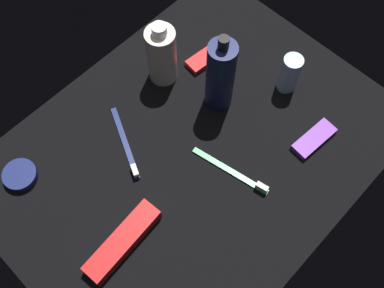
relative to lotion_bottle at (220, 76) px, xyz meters
The scene contains 10 objects.
ground_plane 17.22cm from the lotion_bottle, 18.99° to the left, with size 84.00×64.00×1.20cm, color black.
lotion_bottle is the anchor object (origin of this frame).
bodywash_bottle 14.36cm from the lotion_bottle, 74.63° to the right, with size 6.58×6.58×16.91cm.
deodorant_stick 16.71cm from the lotion_bottle, 147.52° to the left, with size 4.33×4.33×9.95cm, color silver.
toothbrush_navy 24.90cm from the lotion_bottle, 15.07° to the right, with size 8.78×16.79×2.10cm.
toothbrush_green 20.39cm from the lotion_bottle, 53.48° to the left, with size 4.60×17.90×2.10cm.
toothpaste_box_red 38.72cm from the lotion_bottle, 13.66° to the left, with size 17.60×4.40×3.20cm, color red.
snack_bar_red 14.60cm from the lotion_bottle, 124.45° to the right, with size 10.40×4.00×1.50cm, color red.
snack_bar_purple 24.50cm from the lotion_bottle, 107.29° to the left, with size 10.40×4.00×1.50cm, color purple.
cream_tin_left 46.25cm from the lotion_bottle, 21.56° to the right, with size 7.02×7.02×1.89cm, color navy.
Camera 1 is at (29.54, 28.59, 88.19)cm, focal length 42.50 mm.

